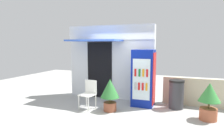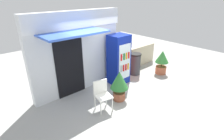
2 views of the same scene
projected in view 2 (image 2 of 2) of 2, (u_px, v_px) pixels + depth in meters
name	position (u px, v px, depth m)	size (l,w,h in m)	color
ground	(121.00, 99.00, 5.84)	(16.00, 16.00, 0.00)	#A3A39E
storefront_building	(77.00, 51.00, 5.89)	(3.36, 1.22, 2.77)	silver
drink_cooler	(119.00, 60.00, 6.60)	(0.73, 0.68, 1.90)	navy
plastic_chair	(102.00, 93.00, 5.17)	(0.52, 0.51, 0.92)	white
potted_plant_near_shop	(119.00, 83.00, 5.60)	(0.59, 0.59, 1.01)	#995138
potted_plant_curbside	(162.00, 61.00, 7.49)	(0.58, 0.58, 1.04)	#AD5B3D
trash_bin	(135.00, 64.00, 7.50)	(0.48, 0.48, 0.94)	#38383D
stone_boundary_wall	(137.00, 57.00, 8.31)	(2.39, 0.21, 0.95)	beige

